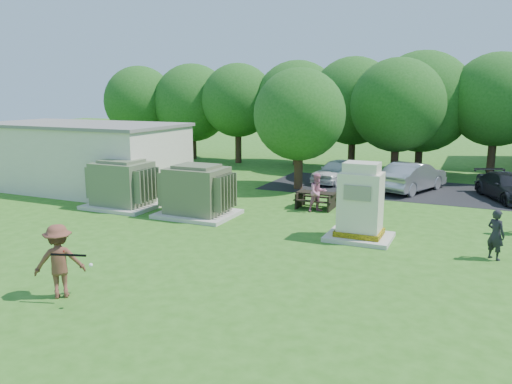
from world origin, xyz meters
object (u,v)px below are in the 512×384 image
at_px(person_by_generator, 496,235).
at_px(car_silver_a, 413,177).
at_px(car_dark, 508,187).
at_px(car_white, 337,171).
at_px(transformer_right, 197,192).
at_px(transformer_left, 123,185).
at_px(person_at_picnic, 318,193).
at_px(batter, 59,261).
at_px(generator_cabinet, 360,206).
at_px(picnic_table, 316,198).

height_order(person_by_generator, car_silver_a, person_by_generator).
bearing_deg(car_dark, car_white, 147.68).
bearing_deg(transformer_right, transformer_left, 180.00).
bearing_deg(person_by_generator, car_white, -16.40).
bearing_deg(transformer_left, person_by_generator, -3.77).
xyz_separation_m(transformer_right, person_at_picnic, (4.18, 2.68, -0.17)).
height_order(batter, car_silver_a, batter).
bearing_deg(car_white, generator_cabinet, -56.67).
distance_m(transformer_left, picnic_table, 8.30).
relative_size(transformer_left, picnic_table, 1.85).
bearing_deg(picnic_table, car_white, 97.18).
xyz_separation_m(person_by_generator, car_silver_a, (-3.57, 9.71, -0.03)).
distance_m(car_silver_a, car_dark, 4.29).
bearing_deg(transformer_right, person_at_picnic, 32.67).
xyz_separation_m(picnic_table, person_by_generator, (6.85, -4.16, 0.33)).
distance_m(picnic_table, person_at_picnic, 0.69).
xyz_separation_m(batter, car_white, (2.02, 17.90, -0.27)).
bearing_deg(transformer_left, picnic_table, 22.79).
xyz_separation_m(car_white, car_silver_a, (4.07, -0.83, 0.09)).
relative_size(transformer_right, picnic_table, 1.85).
relative_size(person_at_picnic, car_white, 0.43).
xyz_separation_m(picnic_table, person_at_picnic, (0.24, -0.53, 0.37)).
bearing_deg(car_silver_a, transformer_left, 59.55).
xyz_separation_m(transformer_left, car_silver_a, (10.91, 8.75, -0.24)).
xyz_separation_m(transformer_right, person_by_generator, (10.78, -0.95, -0.21)).
distance_m(generator_cabinet, batter, 9.55).
xyz_separation_m(transformer_left, picnic_table, (7.64, 3.21, -0.54)).
bearing_deg(batter, person_at_picnic, -145.95).
relative_size(generator_cabinet, car_white, 0.70).
bearing_deg(batter, car_silver_a, -150.05).
relative_size(transformer_left, person_at_picnic, 1.87).
bearing_deg(batter, transformer_right, -122.77).
bearing_deg(person_by_generator, batter, 74.91).
height_order(picnic_table, car_white, car_white).
relative_size(picnic_table, car_silver_a, 0.37).
distance_m(generator_cabinet, person_by_generator, 4.17).
distance_m(transformer_left, car_white, 11.77).
distance_m(person_by_generator, car_white, 13.02).
height_order(car_white, car_silver_a, car_silver_a).
bearing_deg(batter, car_white, -136.84).
bearing_deg(transformer_left, car_dark, 28.96).
relative_size(picnic_table, car_white, 0.43).
height_order(picnic_table, car_silver_a, car_silver_a).
relative_size(transformer_right, batter, 1.65).
bearing_deg(person_at_picnic, generator_cabinet, -96.21).
height_order(transformer_left, person_at_picnic, transformer_left).
height_order(transformer_right, batter, transformer_right).
xyz_separation_m(person_at_picnic, car_silver_a, (3.04, 6.08, -0.07)).
distance_m(person_by_generator, car_silver_a, 10.34).
xyz_separation_m(batter, person_by_generator, (9.67, 7.37, -0.15)).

